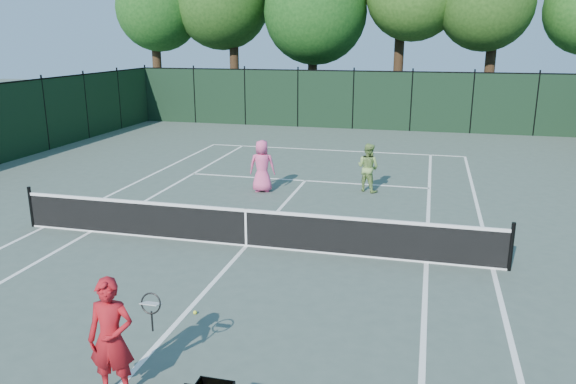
% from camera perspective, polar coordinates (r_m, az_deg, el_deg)
% --- Properties ---
extents(ground, '(90.00, 90.00, 0.00)m').
position_cam_1_polar(ground, '(13.26, -4.25, -5.49)').
color(ground, '#45544A').
rests_on(ground, ground).
extents(sideline_doubles_left, '(0.10, 23.77, 0.01)m').
position_cam_1_polar(sideline_doubles_left, '(15.79, -23.53, -3.29)').
color(sideline_doubles_left, white).
rests_on(sideline_doubles_left, ground).
extents(sideline_doubles_right, '(0.10, 23.77, 0.01)m').
position_cam_1_polar(sideline_doubles_right, '(12.73, 20.09, -7.34)').
color(sideline_doubles_right, white).
rests_on(sideline_doubles_right, ground).
extents(sideline_singles_left, '(0.10, 23.77, 0.01)m').
position_cam_1_polar(sideline_singles_left, '(15.01, -19.37, -3.81)').
color(sideline_singles_left, white).
rests_on(sideline_singles_left, ground).
extents(sideline_singles_right, '(0.10, 23.77, 0.01)m').
position_cam_1_polar(sideline_singles_right, '(12.65, 13.88, -6.98)').
color(sideline_singles_right, white).
rests_on(sideline_singles_right, ground).
extents(baseline_far, '(10.97, 0.10, 0.01)m').
position_cam_1_polar(baseline_far, '(24.41, 4.57, 4.25)').
color(baseline_far, white).
rests_on(baseline_far, ground).
extents(service_line_far, '(8.23, 0.10, 0.01)m').
position_cam_1_polar(service_line_far, '(19.15, 1.78, 1.17)').
color(service_line_far, white).
rests_on(service_line_far, ground).
extents(center_service_line, '(0.10, 12.80, 0.01)m').
position_cam_1_polar(center_service_line, '(13.26, -4.25, -5.48)').
color(center_service_line, white).
rests_on(center_service_line, ground).
extents(tennis_net, '(11.69, 0.09, 1.06)m').
position_cam_1_polar(tennis_net, '(13.09, -4.29, -3.55)').
color(tennis_net, black).
rests_on(tennis_net, ground).
extents(fence_far, '(24.00, 0.05, 3.00)m').
position_cam_1_polar(fence_far, '(30.16, 6.64, 9.22)').
color(fence_far, black).
rests_on(fence_far, ground).
extents(coach, '(0.88, 0.72, 1.72)m').
position_cam_1_polar(coach, '(8.06, -17.50, -14.03)').
color(coach, '#A8131A').
rests_on(coach, ground).
extents(player_pink, '(0.88, 0.65, 1.65)m').
position_cam_1_polar(player_pink, '(17.64, -2.65, 2.66)').
color(player_pink, '#EA528B').
rests_on(player_pink, ground).
extents(player_green, '(0.93, 0.86, 1.54)m').
position_cam_1_polar(player_green, '(17.85, 8.14, 2.48)').
color(player_green, '#83AA55').
rests_on(player_green, ground).
extents(loose_ball_midcourt, '(0.07, 0.07, 0.07)m').
position_cam_1_polar(loose_ball_midcourt, '(10.27, -9.43, -11.98)').
color(loose_ball_midcourt, '#DFEE30').
rests_on(loose_ball_midcourt, ground).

